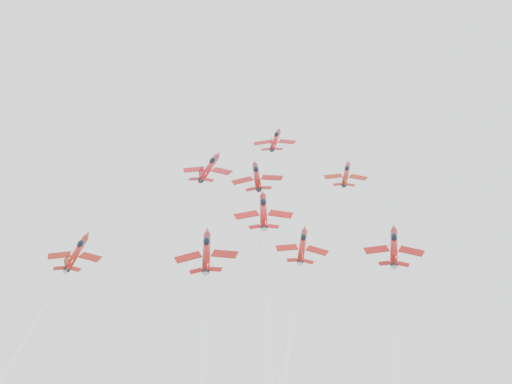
# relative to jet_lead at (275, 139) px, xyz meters

# --- Properties ---
(jet_lead) EXTENTS (9.58, 11.92, 8.71)m
(jet_lead) POSITION_rel_jet_lead_xyz_m (0.00, 0.00, 0.00)
(jet_lead) COLOR #AE1019
(jet_row2_left) EXTENTS (10.52, 13.08, 9.56)m
(jet_row2_left) POSITION_rel_jet_lead_xyz_m (-12.62, -11.01, -7.76)
(jet_row2_left) COLOR #A60F1A
(jet_row2_center) EXTENTS (10.24, 12.73, 9.31)m
(jet_row2_center) POSITION_rel_jet_lead_xyz_m (-2.30, -14.64, -10.32)
(jet_row2_center) COLOR maroon
(jet_row2_right) EXTENTS (8.46, 10.52, 7.69)m
(jet_row2_right) POSITION_rel_jet_lead_xyz_m (15.07, -14.59, -10.30)
(jet_row2_right) COLOR maroon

